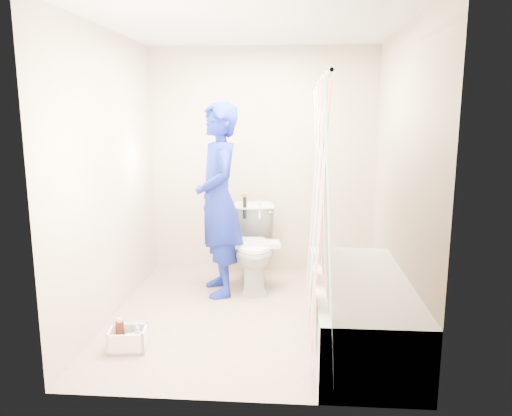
# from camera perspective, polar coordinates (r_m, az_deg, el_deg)

# --- Properties ---
(floor) EXTENTS (2.60, 2.60, 0.00)m
(floor) POSITION_cam_1_polar(r_m,az_deg,el_deg) (4.41, -0.35, -12.19)
(floor) COLOR gray
(floor) RESTS_ON ground
(ceiling) EXTENTS (2.40, 2.60, 0.02)m
(ceiling) POSITION_cam_1_polar(r_m,az_deg,el_deg) (4.10, -0.39, 20.30)
(ceiling) COLOR silver
(ceiling) RESTS_ON wall_back
(wall_back) EXTENTS (2.40, 0.02, 2.40)m
(wall_back) POSITION_cam_1_polar(r_m,az_deg,el_deg) (5.37, 0.77, 5.30)
(wall_back) COLOR #C7B299
(wall_back) RESTS_ON ground
(wall_front) EXTENTS (2.40, 0.02, 2.40)m
(wall_front) POSITION_cam_1_polar(r_m,az_deg,el_deg) (2.81, -2.54, -0.09)
(wall_front) COLOR #C7B299
(wall_front) RESTS_ON ground
(wall_left) EXTENTS (0.02, 2.60, 2.40)m
(wall_left) POSITION_cam_1_polar(r_m,az_deg,el_deg) (4.35, -16.35, 3.47)
(wall_left) COLOR #C7B299
(wall_left) RESTS_ON ground
(wall_right) EXTENTS (0.02, 2.60, 2.40)m
(wall_right) POSITION_cam_1_polar(r_m,az_deg,el_deg) (4.16, 16.34, 3.14)
(wall_right) COLOR #C7B299
(wall_right) RESTS_ON ground
(bathtub) EXTENTS (0.70, 1.75, 0.50)m
(bathtub) POSITION_cam_1_polar(r_m,az_deg,el_deg) (3.94, 11.79, -11.18)
(bathtub) COLOR white
(bathtub) RESTS_ON ground
(curtain_rod) EXTENTS (0.02, 1.90, 0.02)m
(curtain_rod) POSITION_cam_1_polar(r_m,az_deg,el_deg) (3.62, 7.53, 14.26)
(curtain_rod) COLOR silver
(curtain_rod) RESTS_ON wall_back
(shower_curtain) EXTENTS (0.06, 1.75, 1.80)m
(shower_curtain) POSITION_cam_1_polar(r_m,az_deg,el_deg) (3.69, 7.16, -0.31)
(shower_curtain) COLOR white
(shower_curtain) RESTS_ON curtain_rod
(toilet) EXTENTS (0.54, 0.83, 0.80)m
(toilet) POSITION_cam_1_polar(r_m,az_deg,el_deg) (4.98, -0.23, -4.55)
(toilet) COLOR white
(toilet) RESTS_ON ground
(tank_lid) EXTENTS (0.51, 0.27, 0.04)m
(tank_lid) POSITION_cam_1_polar(r_m,az_deg,el_deg) (4.84, -0.17, -4.17)
(tank_lid) COLOR silver
(tank_lid) RESTS_ON toilet
(tank_internals) EXTENTS (0.20, 0.06, 0.26)m
(tank_internals) POSITION_cam_1_polar(r_m,az_deg,el_deg) (5.10, -0.84, 0.30)
(tank_internals) COLOR black
(tank_internals) RESTS_ON toilet
(plumber) EXTENTS (0.63, 0.77, 1.82)m
(plumber) POSITION_cam_1_polar(r_m,az_deg,el_deg) (4.71, -4.29, 0.88)
(plumber) COLOR #0F139C
(plumber) RESTS_ON ground
(cleaning_caddy) EXTENTS (0.30, 0.25, 0.21)m
(cleaning_caddy) POSITION_cam_1_polar(r_m,az_deg,el_deg) (3.92, -14.31, -14.43)
(cleaning_caddy) COLOR white
(cleaning_caddy) RESTS_ON ground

